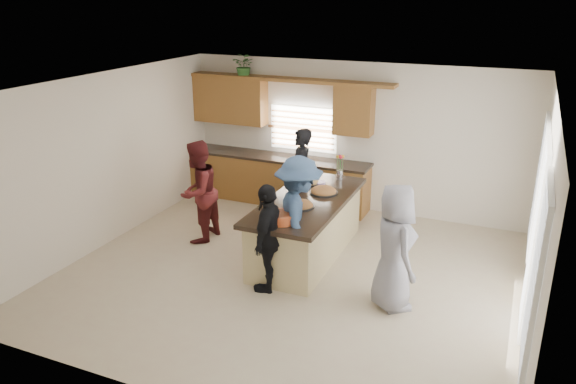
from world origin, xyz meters
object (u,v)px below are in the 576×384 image
at_px(woman_right_back, 299,219).
at_px(woman_right_front, 394,247).
at_px(island, 307,229).
at_px(woman_left_mid, 198,192).
at_px(woman_left_back, 301,176).
at_px(woman_left_front, 269,238).
at_px(salad_bowl, 282,217).

distance_m(woman_right_back, woman_right_front, 1.48).
bearing_deg(island, woman_left_mid, -175.40).
xyz_separation_m(woman_left_back, woman_left_front, (0.52, -2.45, -0.09)).
distance_m(salad_bowl, woman_right_back, 0.33).
relative_size(woman_left_front, woman_right_front, 0.91).
height_order(woman_left_mid, woman_right_back, woman_right_back).
bearing_deg(woman_left_front, island, 169.08).
relative_size(salad_bowl, woman_left_front, 0.25).
bearing_deg(woman_left_mid, woman_right_front, 77.64).
xyz_separation_m(salad_bowl, woman_left_front, (-0.10, -0.21, -0.24)).
xyz_separation_m(island, woman_right_back, (0.15, -0.72, 0.47)).
height_order(woman_left_back, woman_left_front, woman_left_back).
bearing_deg(woman_right_front, salad_bowl, 55.01).
xyz_separation_m(island, woman_left_mid, (-1.87, -0.17, 0.41)).
xyz_separation_m(salad_bowl, woman_right_front, (1.60, 0.01, -0.17)).
distance_m(woman_left_back, woman_left_mid, 1.89).
bearing_deg(woman_left_back, woman_left_front, -14.93).
bearing_deg(woman_left_front, salad_bowl, 147.57).
distance_m(woman_left_front, woman_right_back, 0.56).
relative_size(island, woman_right_front, 1.58).
height_order(woman_left_mid, woman_right_front, same).
height_order(island, woman_right_back, woman_right_back).
bearing_deg(woman_right_back, woman_left_mid, 44.75).
relative_size(island, woman_left_front, 1.74).
bearing_deg(woman_left_back, woman_left_mid, -68.57).
distance_m(woman_left_mid, woman_left_front, 2.06).
bearing_deg(woman_left_front, woman_right_back, 146.84).
bearing_deg(woman_left_mid, island, 96.03).
distance_m(woman_left_back, woman_right_back, 2.11).
xyz_separation_m(woman_left_front, woman_right_front, (1.70, 0.22, 0.08)).
xyz_separation_m(woman_left_back, woman_right_back, (0.76, -1.97, 0.05)).
bearing_deg(woman_right_back, woman_left_front, 123.17).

